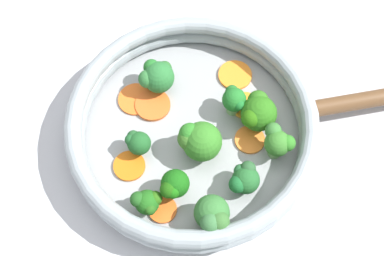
{
  "coord_description": "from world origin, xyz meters",
  "views": [
    {
      "loc": [
        -0.04,
        0.28,
        0.6
      ],
      "look_at": [
        0.0,
        0.0,
        0.03
      ],
      "focal_mm": 50.0,
      "sensor_mm": 36.0,
      "label": 1
    }
  ],
  "objects_px": {
    "broccoli_floret_0": "(258,112)",
    "broccoli_floret_5": "(174,186)",
    "broccoli_floret_3": "(198,140)",
    "carrot_slice_1": "(249,143)",
    "carrot_slice_0": "(245,105)",
    "carrot_slice_2": "(235,75)",
    "broccoli_floret_1": "(213,215)",
    "broccoli_floret_8": "(234,100)",
    "carrot_slice_3": "(163,209)",
    "carrot_slice_5": "(153,105)",
    "carrot_slice_4": "(129,166)",
    "skillet": "(192,136)",
    "carrot_slice_6": "(136,99)",
    "broccoli_floret_7": "(147,202)",
    "broccoli_floret_2": "(244,179)",
    "broccoli_floret_4": "(138,143)",
    "broccoli_floret_6": "(278,143)",
    "broccoli_floret_9": "(157,76)"
  },
  "relations": [
    {
      "from": "skillet",
      "to": "carrot_slice_3",
      "type": "relative_size",
      "value": 8.51
    },
    {
      "from": "carrot_slice_1",
      "to": "broccoli_floret_4",
      "type": "distance_m",
      "value": 0.13
    },
    {
      "from": "broccoli_floret_6",
      "to": "skillet",
      "type": "bearing_deg",
      "value": -6.44
    },
    {
      "from": "skillet",
      "to": "broccoli_floret_5",
      "type": "distance_m",
      "value": 0.09
    },
    {
      "from": "broccoli_floret_0",
      "to": "broccoli_floret_8",
      "type": "height_order",
      "value": "broccoli_floret_0"
    },
    {
      "from": "broccoli_floret_9",
      "to": "skillet",
      "type": "bearing_deg",
      "value": 130.87
    },
    {
      "from": "broccoli_floret_1",
      "to": "broccoli_floret_9",
      "type": "height_order",
      "value": "broccoli_floret_1"
    },
    {
      "from": "broccoli_floret_2",
      "to": "broccoli_floret_8",
      "type": "xyz_separation_m",
      "value": [
        0.02,
        -0.1,
        0.0
      ]
    },
    {
      "from": "broccoli_floret_3",
      "to": "broccoli_floret_5",
      "type": "distance_m",
      "value": 0.06
    },
    {
      "from": "broccoli_floret_8",
      "to": "broccoli_floret_9",
      "type": "bearing_deg",
      "value": -12.13
    },
    {
      "from": "carrot_slice_0",
      "to": "broccoli_floret_9",
      "type": "bearing_deg",
      "value": -6.9
    },
    {
      "from": "broccoli_floret_1",
      "to": "broccoli_floret_8",
      "type": "distance_m",
      "value": 0.15
    },
    {
      "from": "broccoli_floret_6",
      "to": "carrot_slice_4",
      "type": "bearing_deg",
      "value": 13.75
    },
    {
      "from": "carrot_slice_3",
      "to": "carrot_slice_6",
      "type": "bearing_deg",
      "value": -67.93
    },
    {
      "from": "broccoli_floret_5",
      "to": "carrot_slice_1",
      "type": "bearing_deg",
      "value": -137.27
    },
    {
      "from": "broccoli_floret_7",
      "to": "broccoli_floret_8",
      "type": "xyz_separation_m",
      "value": [
        -0.08,
        -0.14,
        0.01
      ]
    },
    {
      "from": "carrot_slice_1",
      "to": "broccoli_floret_5",
      "type": "relative_size",
      "value": 0.84
    },
    {
      "from": "carrot_slice_3",
      "to": "broccoli_floret_4",
      "type": "height_order",
      "value": "broccoli_floret_4"
    },
    {
      "from": "carrot_slice_5",
      "to": "broccoli_floret_4",
      "type": "relative_size",
      "value": 1.26
    },
    {
      "from": "carrot_slice_3",
      "to": "carrot_slice_1",
      "type": "bearing_deg",
      "value": -133.61
    },
    {
      "from": "broccoli_floret_2",
      "to": "broccoli_floret_4",
      "type": "relative_size",
      "value": 1.09
    },
    {
      "from": "carrot_slice_3",
      "to": "broccoli_floret_8",
      "type": "xyz_separation_m",
      "value": [
        -0.07,
        -0.14,
        0.02
      ]
    },
    {
      "from": "broccoli_floret_0",
      "to": "broccoli_floret_5",
      "type": "height_order",
      "value": "broccoli_floret_0"
    },
    {
      "from": "carrot_slice_3",
      "to": "broccoli_floret_8",
      "type": "distance_m",
      "value": 0.16
    },
    {
      "from": "carrot_slice_0",
      "to": "broccoli_floret_9",
      "type": "distance_m",
      "value": 0.12
    },
    {
      "from": "broccoli_floret_2",
      "to": "broccoli_floret_3",
      "type": "distance_m",
      "value": 0.07
    },
    {
      "from": "broccoli_floret_3",
      "to": "carrot_slice_1",
      "type": "bearing_deg",
      "value": -164.62
    },
    {
      "from": "carrot_slice_0",
      "to": "broccoli_floret_4",
      "type": "bearing_deg",
      "value": 32.18
    },
    {
      "from": "carrot_slice_0",
      "to": "broccoli_floret_1",
      "type": "distance_m",
      "value": 0.16
    },
    {
      "from": "broccoli_floret_7",
      "to": "carrot_slice_1",
      "type": "bearing_deg",
      "value": -138.56
    },
    {
      "from": "carrot_slice_6",
      "to": "broccoli_floret_8",
      "type": "bearing_deg",
      "value": -179.22
    },
    {
      "from": "broccoli_floret_3",
      "to": "carrot_slice_4",
      "type": "bearing_deg",
      "value": 22.03
    },
    {
      "from": "carrot_slice_0",
      "to": "broccoli_floret_7",
      "type": "distance_m",
      "value": 0.18
    },
    {
      "from": "broccoli_floret_2",
      "to": "broccoli_floret_3",
      "type": "bearing_deg",
      "value": -33.23
    },
    {
      "from": "broccoli_floret_1",
      "to": "broccoli_floret_2",
      "type": "distance_m",
      "value": 0.06
    },
    {
      "from": "broccoli_floret_5",
      "to": "broccoli_floret_7",
      "type": "relative_size",
      "value": 1.23
    },
    {
      "from": "carrot_slice_3",
      "to": "carrot_slice_5",
      "type": "xyz_separation_m",
      "value": [
        0.03,
        -0.13,
        0.0
      ]
    },
    {
      "from": "carrot_slice_6",
      "to": "broccoli_floret_6",
      "type": "bearing_deg",
      "value": 164.74
    },
    {
      "from": "carrot_slice_6",
      "to": "broccoli_floret_6",
      "type": "xyz_separation_m",
      "value": [
        -0.18,
        0.05,
        0.03
      ]
    },
    {
      "from": "broccoli_floret_6",
      "to": "broccoli_floret_3",
      "type": "bearing_deg",
      "value": 6.2
    },
    {
      "from": "carrot_slice_4",
      "to": "carrot_slice_5",
      "type": "relative_size",
      "value": 0.86
    },
    {
      "from": "skillet",
      "to": "carrot_slice_3",
      "type": "height_order",
      "value": "carrot_slice_3"
    },
    {
      "from": "carrot_slice_3",
      "to": "carrot_slice_2",
      "type": "bearing_deg",
      "value": -108.84
    },
    {
      "from": "broccoli_floret_1",
      "to": "broccoli_floret_8",
      "type": "height_order",
      "value": "broccoli_floret_1"
    },
    {
      "from": "carrot_slice_0",
      "to": "broccoli_floret_0",
      "type": "height_order",
      "value": "broccoli_floret_0"
    },
    {
      "from": "carrot_slice_5",
      "to": "broccoli_floret_4",
      "type": "distance_m",
      "value": 0.06
    },
    {
      "from": "carrot_slice_4",
      "to": "broccoli_floret_9",
      "type": "bearing_deg",
      "value": -98.15
    },
    {
      "from": "carrot_slice_0",
      "to": "carrot_slice_2",
      "type": "distance_m",
      "value": 0.05
    },
    {
      "from": "broccoli_floret_4",
      "to": "broccoli_floret_8",
      "type": "xyz_separation_m",
      "value": [
        -0.11,
        -0.07,
        0.01
      ]
    },
    {
      "from": "carrot_slice_6",
      "to": "broccoli_floret_5",
      "type": "relative_size",
      "value": 1.03
    }
  ]
}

